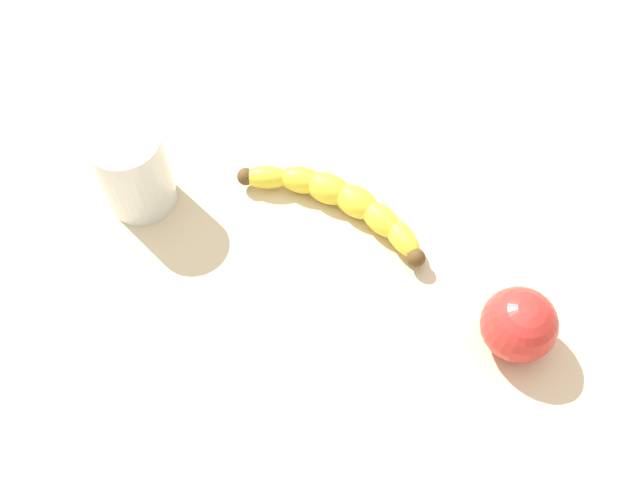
# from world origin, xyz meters

# --- Properties ---
(wooden_tabletop) EXTENTS (1.20, 1.20, 0.03)m
(wooden_tabletop) POSITION_xyz_m (0.00, 0.00, 0.01)
(wooden_tabletop) COLOR beige
(wooden_tabletop) RESTS_ON ground
(banana) EXTENTS (0.19, 0.15, 0.03)m
(banana) POSITION_xyz_m (-0.04, -0.05, 0.05)
(banana) COLOR yellow
(banana) RESTS_ON wooden_tabletop
(smoothie_glass) EXTENTS (0.07, 0.07, 0.10)m
(smoothie_glass) POSITION_xyz_m (0.17, -0.10, 0.08)
(smoothie_glass) COLOR silver
(smoothie_glass) RESTS_ON wooden_tabletop
(apple_fruit) EXTENTS (0.07, 0.07, 0.07)m
(apple_fruit) POSITION_xyz_m (-0.18, 0.12, 0.07)
(apple_fruit) COLOR red
(apple_fruit) RESTS_ON wooden_tabletop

